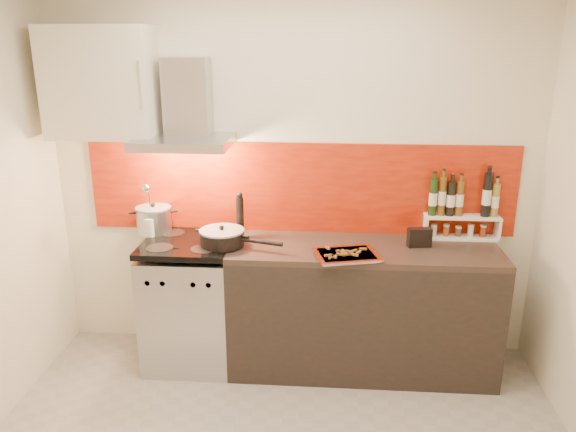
# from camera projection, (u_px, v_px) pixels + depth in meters

# --- Properties ---
(back_wall) EXTENTS (3.40, 0.02, 2.60)m
(back_wall) POSITION_uv_depth(u_px,v_px,m) (293.00, 176.00, 3.94)
(back_wall) COLOR silver
(back_wall) RESTS_ON ground
(backsplash) EXTENTS (3.00, 0.02, 0.64)m
(backsplash) POSITION_uv_depth(u_px,v_px,m) (300.00, 188.00, 3.95)
(backsplash) COLOR maroon
(backsplash) RESTS_ON back_wall
(range_stove) EXTENTS (0.60, 0.60, 0.91)m
(range_stove) POSITION_uv_depth(u_px,v_px,m) (191.00, 303.00, 3.96)
(range_stove) COLOR #B7B7BA
(range_stove) RESTS_ON ground
(counter) EXTENTS (1.80, 0.60, 0.90)m
(counter) POSITION_uv_depth(u_px,v_px,m) (362.00, 308.00, 3.88)
(counter) COLOR black
(counter) RESTS_ON ground
(range_hood) EXTENTS (0.62, 0.50, 0.61)m
(range_hood) POSITION_uv_depth(u_px,v_px,m) (186.00, 115.00, 3.70)
(range_hood) COLOR #B7B7BA
(range_hood) RESTS_ON back_wall
(upper_cabinet) EXTENTS (0.70, 0.35, 0.72)m
(upper_cabinet) POSITION_uv_depth(u_px,v_px,m) (101.00, 83.00, 3.67)
(upper_cabinet) COLOR silver
(upper_cabinet) RESTS_ON back_wall
(stock_pot) EXTENTS (0.25, 0.25, 0.21)m
(stock_pot) POSITION_uv_depth(u_px,v_px,m) (154.00, 219.00, 3.98)
(stock_pot) COLOR #B7B7BA
(stock_pot) RESTS_ON range_stove
(saute_pan) EXTENTS (0.57, 0.30, 0.14)m
(saute_pan) POSITION_uv_depth(u_px,v_px,m) (223.00, 237.00, 3.73)
(saute_pan) COLOR black
(saute_pan) RESTS_ON range_stove
(utensil_jar) EXTENTS (0.08, 0.12, 0.40)m
(utensil_jar) POSITION_uv_depth(u_px,v_px,m) (150.00, 221.00, 3.88)
(utensil_jar) COLOR silver
(utensil_jar) RESTS_ON range_stove
(pepper_mill) EXTENTS (0.05, 0.05, 0.33)m
(pepper_mill) POSITION_uv_depth(u_px,v_px,m) (240.00, 216.00, 3.85)
(pepper_mill) COLOR black
(pepper_mill) RESTS_ON counter
(step_shelf) EXTENTS (0.51, 0.14, 0.47)m
(step_shelf) POSITION_uv_depth(u_px,v_px,m) (461.00, 210.00, 3.84)
(step_shelf) COLOR white
(step_shelf) RESTS_ON counter
(caddy_box) EXTENTS (0.16, 0.09, 0.13)m
(caddy_box) POSITION_uv_depth(u_px,v_px,m) (419.00, 238.00, 3.73)
(caddy_box) COLOR black
(caddy_box) RESTS_ON counter
(baking_tray) EXTENTS (0.46, 0.39, 0.03)m
(baking_tray) POSITION_uv_depth(u_px,v_px,m) (346.00, 255.00, 3.56)
(baking_tray) COLOR silver
(baking_tray) RESTS_ON counter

